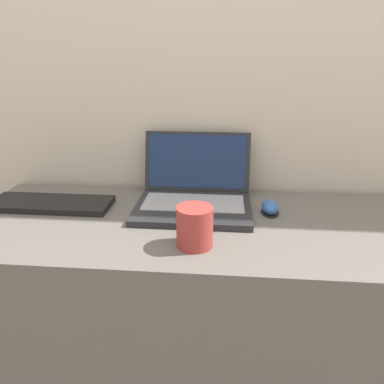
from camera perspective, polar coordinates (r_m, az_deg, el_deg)
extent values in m
cube|color=beige|center=(1.32, 3.86, 23.35)|extent=(7.00, 0.04, 2.50)
cube|color=#5B5651|center=(1.30, 2.47, -18.97)|extent=(1.48, 0.55, 0.71)
cube|color=#232326|center=(1.18, 0.15, -2.51)|extent=(0.36, 0.27, 0.02)
cube|color=gray|center=(1.19, 0.24, -1.62)|extent=(0.32, 0.15, 0.00)
cube|color=#232326|center=(1.29, 0.79, 4.68)|extent=(0.36, 0.06, 0.20)
cube|color=#19284C|center=(1.29, 0.77, 4.68)|extent=(0.33, 0.05, 0.18)
cylinder|color=#9E332D|center=(0.96, 0.42, -5.32)|extent=(0.09, 0.09, 0.11)
cylinder|color=black|center=(0.94, 0.43, -2.59)|extent=(0.08, 0.08, 0.01)
ellipsoid|color=black|center=(1.20, 11.75, -2.99)|extent=(0.06, 0.09, 0.01)
ellipsoid|color=#2D569E|center=(1.19, 11.81, -2.22)|extent=(0.05, 0.08, 0.04)
cube|color=black|center=(1.30, -20.73, -1.67)|extent=(0.39, 0.14, 0.02)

